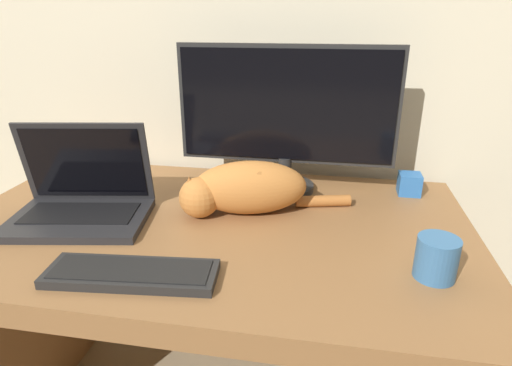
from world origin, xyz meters
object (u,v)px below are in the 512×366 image
coffee_mug (437,258)px  external_keyboard (132,273)px  cat (244,188)px  laptop (81,201)px  monitor (286,115)px

coffee_mug → external_keyboard: bearing=-169.4°
external_keyboard → cat: 0.39m
laptop → cat: laptop is taller
laptop → coffee_mug: size_ratio=4.27×
coffee_mug → monitor: bearing=130.6°
laptop → external_keyboard: 0.35m
laptop → cat: 0.43m
monitor → laptop: 0.61m
cat → coffee_mug: 0.51m
external_keyboard → laptop: bearing=130.5°
external_keyboard → coffee_mug: (0.61, 0.11, 0.03)m
cat → coffee_mug: size_ratio=5.14×
laptop → cat: bearing=4.9°
external_keyboard → monitor: bearing=58.8°
cat → external_keyboard: bearing=-129.1°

